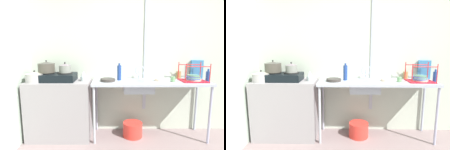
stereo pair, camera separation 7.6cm
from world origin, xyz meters
TOP-DOWN VIEW (x-y plane):
  - wall_back at (0.00, 1.76)m, footprint 4.95×0.10m
  - wall_metal_strip at (-0.19, 1.70)m, footprint 0.05×0.01m
  - counter_concrete at (-1.55, 1.45)m, footprint 0.95×0.52m
  - counter_sink at (-0.16, 1.45)m, footprint 1.76×0.52m
  - stove at (-1.59, 1.45)m, footprint 0.59×0.38m
  - pot_on_left_burner at (-1.73, 1.45)m, footprint 0.25×0.25m
  - pot_on_right_burner at (-1.45, 1.45)m, footprint 0.18×0.18m
  - pot_beside_stove at (-1.88, 1.35)m, footprint 0.26×0.26m
  - percolator at (-1.17, 1.45)m, footprint 0.10×0.10m
  - sink_basin at (-0.34, 1.44)m, footprint 0.45×0.32m
  - faucet at (-0.30, 1.58)m, footprint 0.15×0.09m
  - frying_pan at (-0.80, 1.42)m, footprint 0.23×0.23m
  - dish_rack at (0.49, 1.43)m, footprint 0.37×0.31m
  - cup_by_rack at (0.17, 1.39)m, footprint 0.07×0.07m
  - small_bowl_on_drainboard at (-0.01, 1.45)m, footprint 0.15×0.15m
  - bottle_by_sink at (-0.62, 1.51)m, footprint 0.07×0.07m
  - bottle_by_rack at (0.70, 1.40)m, footprint 0.06×0.06m
  - cereal_box at (0.65, 1.66)m, footprint 0.19×0.07m
  - utensil_jar at (0.35, 1.65)m, footprint 0.07×0.07m
  - bucket_on_floor at (-0.41, 1.45)m, footprint 0.31×0.31m

SIDE VIEW (x-z plane):
  - bucket_on_floor at x=-0.41m, z-range 0.00..0.23m
  - counter_concrete at x=-1.55m, z-range 0.00..0.91m
  - sink_basin at x=-0.34m, z-range 0.74..0.91m
  - counter_sink at x=-0.16m, z-range 0.38..1.29m
  - small_bowl_on_drainboard at x=-0.01m, z-range 0.91..0.94m
  - frying_pan at x=-0.80m, z-range 0.91..0.95m
  - cup_by_rack at x=0.17m, z-range 0.91..0.98m
  - dish_rack at x=0.49m, z-range 0.81..1.09m
  - utensil_jar at x=0.35m, z-range 0.85..1.08m
  - stove at x=-1.59m, z-range 0.90..1.03m
  - percolator at x=-1.17m, z-range 0.90..1.05m
  - pot_beside_stove at x=-1.88m, z-range 0.89..1.07m
  - bottle_by_rack at x=0.70m, z-range 0.89..1.08m
  - bottle_by_sink at x=-0.62m, z-range 0.89..1.16m
  - faucet at x=-0.30m, z-range 0.93..1.15m
  - cereal_box at x=0.65m, z-range 0.91..1.20m
  - pot_on_right_burner at x=-1.45m, z-range 1.02..1.18m
  - pot_on_left_burner at x=-1.73m, z-range 1.02..1.21m
  - wall_back at x=0.00m, z-range 0.00..2.45m
  - wall_metal_strip at x=-0.19m, z-range 0.37..2.33m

